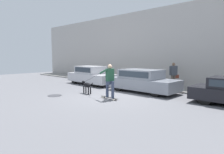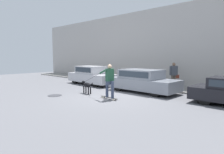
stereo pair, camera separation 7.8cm
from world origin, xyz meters
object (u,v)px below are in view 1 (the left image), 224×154
at_px(parked_car_0, 91,76).
at_px(pedestrian_with_bag, 173,74).
at_px(dog, 87,85).
at_px(skateboarder, 110,79).
at_px(parked_car_1, 143,81).

height_order(parked_car_0, pedestrian_with_bag, pedestrian_with_bag).
distance_m(dog, skateboarder, 2.08).
bearing_deg(parked_car_0, skateboarder, -28.99).
height_order(parked_car_1, skateboarder, skateboarder).
height_order(dog, skateboarder, skateboarder).
xyz_separation_m(dog, pedestrian_with_bag, (2.91, 4.72, 0.53)).
xyz_separation_m(parked_car_0, dog, (2.76, -2.69, -0.19)).
height_order(parked_car_0, parked_car_1, parked_car_0).
bearing_deg(dog, parked_car_0, -38.68).
bearing_deg(parked_car_1, pedestrian_with_bag, 64.86).
height_order(parked_car_1, pedestrian_with_bag, pedestrian_with_bag).
bearing_deg(parked_car_0, pedestrian_with_bag, 21.60).
height_order(dog, pedestrian_with_bag, pedestrian_with_bag).
height_order(skateboarder, pedestrian_with_bag, skateboarder).
relative_size(parked_car_0, parked_car_1, 1.00).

